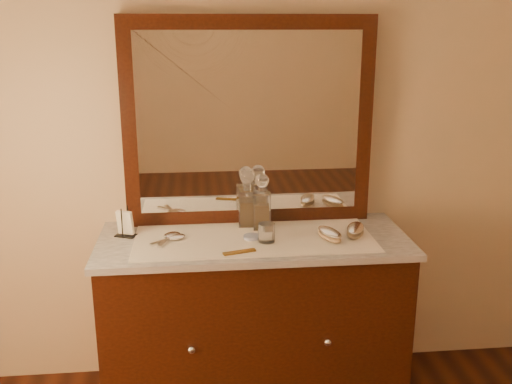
% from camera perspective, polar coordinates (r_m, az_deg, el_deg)
% --- Properties ---
extents(dresser_cabinet, '(1.40, 0.55, 0.82)m').
position_cam_1_polar(dresser_cabinet, '(2.90, -0.21, -12.65)').
color(dresser_cabinet, black).
rests_on(dresser_cabinet, floor).
extents(knob_left, '(0.04, 0.04, 0.04)m').
position_cam_1_polar(knob_left, '(2.62, -6.34, -15.12)').
color(knob_left, silver).
rests_on(knob_left, dresser_cabinet).
extents(knob_right, '(0.04, 0.04, 0.04)m').
position_cam_1_polar(knob_right, '(2.68, 7.03, -14.40)').
color(knob_right, silver).
rests_on(knob_right, dresser_cabinet).
extents(marble_top, '(1.44, 0.59, 0.03)m').
position_cam_1_polar(marble_top, '(2.72, -0.22, -4.78)').
color(marble_top, silver).
rests_on(marble_top, dresser_cabinet).
extents(mirror_frame, '(1.20, 0.08, 1.00)m').
position_cam_1_polar(mirror_frame, '(2.82, -0.73, 6.85)').
color(mirror_frame, black).
rests_on(mirror_frame, marble_top).
extents(mirror_glass, '(1.06, 0.01, 0.86)m').
position_cam_1_polar(mirror_glass, '(2.78, -0.67, 6.74)').
color(mirror_glass, white).
rests_on(mirror_glass, marble_top).
extents(lace_runner, '(1.10, 0.45, 0.00)m').
position_cam_1_polar(lace_runner, '(2.69, -0.18, -4.60)').
color(lace_runner, white).
rests_on(lace_runner, marble_top).
extents(pin_dish, '(0.08, 0.08, 0.01)m').
position_cam_1_polar(pin_dish, '(2.69, -0.40, -4.42)').
color(pin_dish, silver).
rests_on(pin_dish, lace_runner).
extents(comb, '(0.15, 0.07, 0.01)m').
position_cam_1_polar(comb, '(2.53, -1.64, -5.89)').
color(comb, brown).
rests_on(comb, lace_runner).
extents(napkin_rack, '(0.11, 0.09, 0.14)m').
position_cam_1_polar(napkin_rack, '(2.78, -12.70, -3.13)').
color(napkin_rack, black).
rests_on(napkin_rack, marble_top).
extents(decanter_left, '(0.09, 0.09, 0.28)m').
position_cam_1_polar(decanter_left, '(2.83, -0.87, -1.19)').
color(decanter_left, '#9A6016').
rests_on(decanter_left, lace_runner).
extents(decanter_right, '(0.09, 0.09, 0.27)m').
position_cam_1_polar(decanter_right, '(2.79, 0.58, -1.51)').
color(decanter_right, '#9A6016').
rests_on(decanter_right, lace_runner).
extents(brush_near, '(0.12, 0.19, 0.05)m').
position_cam_1_polar(brush_near, '(2.70, 7.23, -4.12)').
color(brush_near, '#8F7457').
rests_on(brush_near, lace_runner).
extents(brush_far, '(0.13, 0.19, 0.05)m').
position_cam_1_polar(brush_far, '(2.76, 9.72, -3.70)').
color(brush_far, '#8F7457').
rests_on(brush_far, lace_runner).
extents(hand_mirror_outer, '(0.11, 0.20, 0.02)m').
position_cam_1_polar(hand_mirror_outer, '(2.72, -8.35, -4.33)').
color(hand_mirror_outer, silver).
rests_on(hand_mirror_outer, lace_runner).
extents(hand_mirror_inner, '(0.17, 0.15, 0.02)m').
position_cam_1_polar(hand_mirror_inner, '(2.70, -8.11, -4.47)').
color(hand_mirror_inner, silver).
rests_on(hand_mirror_inner, lace_runner).
extents(tumblers, '(0.08, 0.08, 0.09)m').
position_cam_1_polar(tumblers, '(2.64, 1.05, -4.00)').
color(tumblers, white).
rests_on(tumblers, lace_runner).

